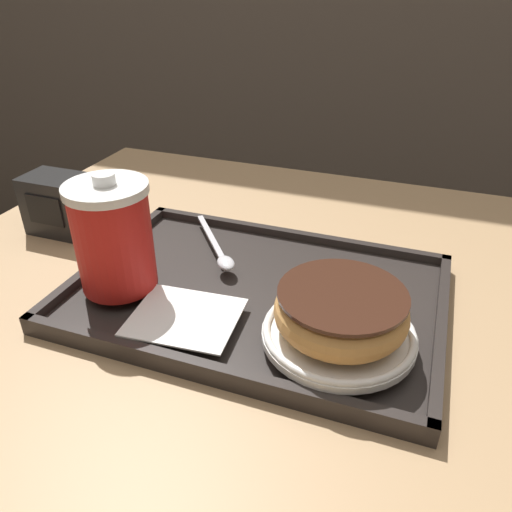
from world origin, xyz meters
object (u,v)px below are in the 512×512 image
object	(u,v)px
coffee_cup_front	(113,236)
donut_chocolate_glazed	(341,310)
spoon	(220,253)
napkin_dispenser	(61,204)

from	to	relation	value
coffee_cup_front	donut_chocolate_glazed	size ratio (longest dim) A/B	1.04
donut_chocolate_glazed	spoon	world-z (taller)	donut_chocolate_glazed
spoon	napkin_dispenser	world-z (taller)	napkin_dispenser
coffee_cup_front	napkin_dispenser	size ratio (longest dim) A/B	1.42
coffee_cup_front	napkin_dispenser	distance (m)	0.24
spoon	donut_chocolate_glazed	bearing A→B (deg)	20.11
coffee_cup_front	spoon	world-z (taller)	coffee_cup_front
napkin_dispenser	donut_chocolate_glazed	bearing A→B (deg)	-16.64
spoon	napkin_dispenser	xyz separation A→B (m)	(-0.28, 0.03, 0.02)
spoon	napkin_dispenser	size ratio (longest dim) A/B	1.39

